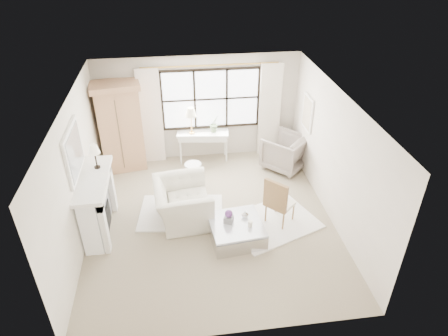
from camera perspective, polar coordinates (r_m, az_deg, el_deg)
The scene contains 32 objects.
floor at distance 8.51m, azimuth -1.80°, elevation -7.40°, with size 5.50×5.50×0.00m, color gray.
ceiling at distance 7.11m, azimuth -2.17°, elevation 9.67°, with size 5.50×5.50×0.00m, color white.
wall_back at distance 10.16m, azimuth -3.59°, elevation 8.47°, with size 5.00×5.00×0.00m, color beige.
wall_front at distance 5.58m, azimuth 1.04°, elevation -14.49°, with size 5.00×5.00×0.00m, color silver.
wall_left at distance 7.93m, azimuth -20.25°, elevation -0.92°, with size 5.50×5.50×0.00m, color white.
wall_right at distance 8.30m, azimuth 15.46°, elevation 1.55°, with size 5.50×5.50×0.00m, color silver.
window_pane at distance 10.06m, azimuth -1.90°, elevation 9.83°, with size 2.40×0.02×1.50m, color white.
window_frame at distance 10.05m, azimuth -1.90°, elevation 9.81°, with size 2.50×0.04×1.50m, color black, non-canonical shape.
curtain_rod at distance 9.71m, azimuth -1.96°, elevation 14.45°, with size 0.04×0.04×3.30m, color #AC843B.
curtain_left at distance 10.11m, azimuth -10.37°, elevation 7.16°, with size 0.55×0.10×2.47m, color silver.
curtain_right at distance 10.38m, azimuth 6.53°, elevation 8.15°, with size 0.55×0.10×2.47m, color silver.
fireplace at distance 8.26m, azimuth -17.83°, elevation -4.90°, with size 0.58×1.66×1.26m.
mirror_frame at distance 7.68m, azimuth -20.71°, elevation 2.17°, with size 0.05×1.15×0.95m, color white.
mirror_glass at distance 7.67m, azimuth -20.49°, elevation 2.19°, with size 0.02×1.00×0.80m, color silver.
art_frame at distance 9.61m, azimuth 11.87°, elevation 7.69°, with size 0.04×0.62×0.82m, color white.
art_canvas at distance 9.60m, azimuth 11.75°, elevation 7.69°, with size 0.01×0.52×0.72m, color beige.
mantel_lamp at distance 8.01m, azimuth -18.08°, elevation 2.44°, with size 0.22×0.22×0.51m.
armoire at distance 10.01m, azimuth -14.60°, elevation 5.76°, with size 1.22×0.88×2.24m.
console_table at distance 10.37m, azimuth -3.00°, elevation 3.17°, with size 1.34×0.60×0.80m.
console_lamp at distance 9.92m, azimuth -4.77°, elevation 7.85°, with size 0.28×0.28×0.69m.
orchid_plant at distance 10.12m, azimuth -1.39°, elevation 6.35°, with size 0.24×0.19×0.43m, color #607A51.
side_table at distance 9.50m, azimuth -4.43°, elevation -0.35°, with size 0.40×0.40×0.51m.
rug_left at distance 8.72m, azimuth -6.13°, elevation -6.33°, with size 1.77×1.25×0.03m, color white.
rug_right at distance 8.48m, azimuth 6.94°, elevation -7.70°, with size 1.75×1.31×0.03m, color white.
club_armchair at distance 8.33m, azimuth -5.93°, elevation -4.92°, with size 1.29×1.12×0.84m, color beige.
wingback_chair at distance 10.12m, azimuth 8.70°, elevation 2.26°, with size 0.94×0.97×0.88m, color gray.
french_chair at distance 8.33m, azimuth 7.88°, elevation -5.98°, with size 0.68×0.68×1.08m.
coffee_table at distance 7.96m, azimuth 1.73°, elevation -8.99°, with size 1.10×1.10×0.38m.
planter_box at distance 7.82m, azimuth 0.67°, elevation -7.34°, with size 0.17×0.17×0.13m, color slate.
planter_flowers at distance 7.73m, azimuth 0.67°, elevation -6.54°, with size 0.15×0.15×0.15m, color #65327D.
pillar_candle at distance 7.73m, azimuth 3.76°, elevation -7.96°, with size 0.09×0.09×0.12m, color #EEE5D0.
coffee_vase at distance 7.93m, azimuth 3.01°, elevation -6.61°, with size 0.14×0.14×0.15m, color silver.
Camera 1 is at (-0.61, -6.54, 5.40)m, focal length 32.00 mm.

